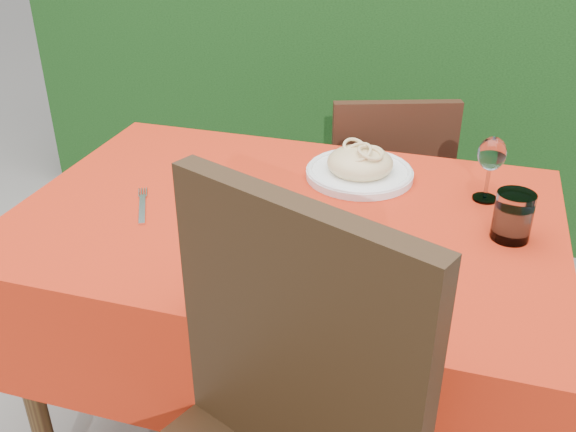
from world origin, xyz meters
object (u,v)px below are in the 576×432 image
(pasta_plate, at_px, (360,167))
(fork, at_px, (142,209))
(chair_far, at_px, (384,196))
(pizza_plate, at_px, (285,234))
(wine_glass, at_px, (492,156))
(water_glass, at_px, (513,218))

(pasta_plate, bearing_deg, fork, -144.34)
(chair_far, bearing_deg, fork, 38.94)
(chair_far, distance_m, pasta_plate, 0.51)
(pizza_plate, xyz_separation_m, pasta_plate, (0.09, 0.38, 0.00))
(chair_far, xyz_separation_m, fork, (-0.47, -0.75, 0.27))
(wine_glass, bearing_deg, pizza_plate, -139.88)
(chair_far, bearing_deg, wine_glass, 104.56)
(wine_glass, bearing_deg, pasta_plate, 173.48)
(fork, bearing_deg, chair_far, 30.67)
(pasta_plate, height_order, water_glass, water_glass)
(wine_glass, distance_m, fork, 0.83)
(pasta_plate, distance_m, water_glass, 0.43)
(wine_glass, relative_size, fork, 0.83)
(pasta_plate, bearing_deg, chair_far, 87.83)
(pasta_plate, xyz_separation_m, water_glass, (0.37, -0.21, 0.02))
(pasta_plate, distance_m, wine_glass, 0.33)
(pizza_plate, distance_m, pasta_plate, 0.39)
(pizza_plate, height_order, water_glass, water_glass)
(chair_far, height_order, wine_glass, wine_glass)
(pasta_plate, bearing_deg, water_glass, -29.28)
(pizza_plate, xyz_separation_m, water_glass, (0.46, 0.17, 0.02))
(wine_glass, bearing_deg, chair_far, 123.38)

